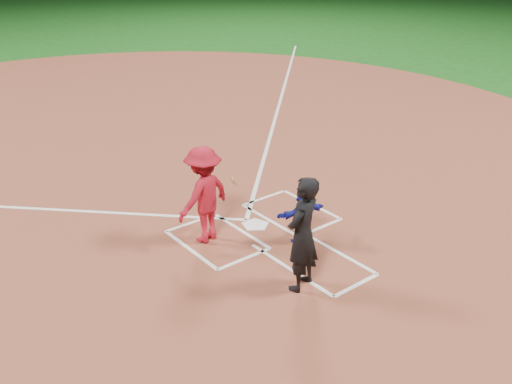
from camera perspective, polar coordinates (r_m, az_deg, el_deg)
ground at (r=11.81m, az=-0.07°, el=-3.40°), size 120.00×120.00×0.00m
home_plate_dirt at (r=16.53m, az=-13.12°, el=4.40°), size 28.00×28.00×0.01m
home_plate at (r=11.80m, az=-0.07°, el=-3.31°), size 0.60×0.60×0.02m
catcher at (r=11.00m, az=4.75°, el=-2.32°), size 1.09×0.50×1.13m
umpire at (r=9.40m, az=4.68°, el=-4.23°), size 0.86×0.70×2.03m
chalk_markings at (r=15.92m, az=-11.98°, el=3.76°), size 28.35×17.32×0.01m
batter_at_plate at (r=10.90m, az=-5.24°, el=-0.28°), size 1.53×1.02×1.93m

